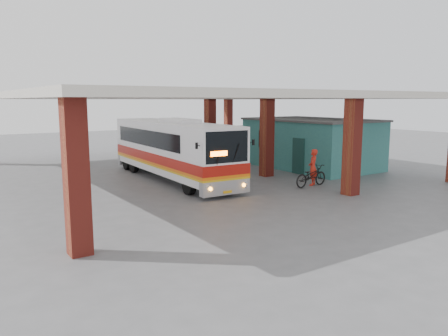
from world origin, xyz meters
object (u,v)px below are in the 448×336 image
object	(u,v)px
coach_bus	(172,149)
pedestrian	(313,167)
motorcycle	(311,176)
red_chair	(265,163)

from	to	relation	value
coach_bus	pedestrian	size ratio (longest dim) A/B	6.28
coach_bus	motorcycle	size ratio (longest dim) A/B	5.56
pedestrian	red_chair	xyz separation A→B (m)	(1.69, 5.89, -0.59)
coach_bus	red_chair	size ratio (longest dim) A/B	16.26
motorcycle	pedestrian	size ratio (longest dim) A/B	1.13
motorcycle	red_chair	bearing A→B (deg)	-21.22
coach_bus	motorcycle	xyz separation A→B (m)	(4.79, -5.64, -1.11)
coach_bus	motorcycle	distance (m)	7.49
motorcycle	red_chair	distance (m)	6.42
coach_bus	red_chair	distance (m)	6.95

